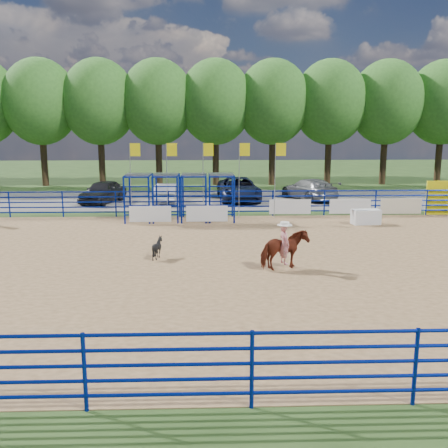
{
  "coord_description": "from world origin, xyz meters",
  "views": [
    {
      "loc": [
        -0.79,
        -18.32,
        5.06
      ],
      "look_at": [
        -0.13,
        1.0,
        1.3
      ],
      "focal_mm": 40.0,
      "sensor_mm": 36.0,
      "label": 1
    }
  ],
  "objects_px": {
    "announcer_table": "(366,217)",
    "car_d": "(309,189)",
    "horse_and_rider": "(284,246)",
    "calf": "(157,248)",
    "car_a": "(103,192)",
    "car_b": "(167,193)",
    "car_c": "(239,189)"
  },
  "relations": [
    {
      "from": "horse_and_rider",
      "to": "car_c",
      "type": "height_order",
      "value": "horse_and_rider"
    },
    {
      "from": "horse_and_rider",
      "to": "car_a",
      "type": "bearing_deg",
      "value": 120.62
    },
    {
      "from": "car_d",
      "to": "car_b",
      "type": "bearing_deg",
      "value": -14.72
    },
    {
      "from": "calf",
      "to": "car_c",
      "type": "relative_size",
      "value": 0.15
    },
    {
      "from": "calf",
      "to": "car_a",
      "type": "relative_size",
      "value": 0.19
    },
    {
      "from": "car_a",
      "to": "car_b",
      "type": "bearing_deg",
      "value": 13.57
    },
    {
      "from": "announcer_table",
      "to": "car_c",
      "type": "bearing_deg",
      "value": 124.33
    },
    {
      "from": "horse_and_rider",
      "to": "announcer_table",
      "type": "bearing_deg",
      "value": 56.02
    },
    {
      "from": "car_a",
      "to": "car_b",
      "type": "xyz_separation_m",
      "value": [
        4.35,
        -0.16,
        -0.1
      ]
    },
    {
      "from": "horse_and_rider",
      "to": "car_c",
      "type": "bearing_deg",
      "value": 91.75
    },
    {
      "from": "announcer_table",
      "to": "calf",
      "type": "bearing_deg",
      "value": -147.3
    },
    {
      "from": "announcer_table",
      "to": "car_a",
      "type": "height_order",
      "value": "car_a"
    },
    {
      "from": "car_b",
      "to": "announcer_table",
      "type": "bearing_deg",
      "value": 144.49
    },
    {
      "from": "car_a",
      "to": "car_b",
      "type": "relative_size",
      "value": 1.11
    },
    {
      "from": "announcer_table",
      "to": "car_d",
      "type": "height_order",
      "value": "car_d"
    },
    {
      "from": "announcer_table",
      "to": "car_b",
      "type": "distance_m",
      "value": 13.76
    },
    {
      "from": "calf",
      "to": "car_b",
      "type": "relative_size",
      "value": 0.21
    },
    {
      "from": "calf",
      "to": "car_d",
      "type": "bearing_deg",
      "value": -63.81
    },
    {
      "from": "announcer_table",
      "to": "car_b",
      "type": "xyz_separation_m",
      "value": [
        -11.12,
        8.1,
        0.26
      ]
    },
    {
      "from": "announcer_table",
      "to": "horse_and_rider",
      "type": "relative_size",
      "value": 0.59
    },
    {
      "from": "announcer_table",
      "to": "car_b",
      "type": "height_order",
      "value": "car_b"
    },
    {
      "from": "horse_and_rider",
      "to": "car_d",
      "type": "distance_m",
      "value": 18.18
    },
    {
      "from": "car_d",
      "to": "horse_and_rider",
      "type": "bearing_deg",
      "value": 54.38
    },
    {
      "from": "horse_and_rider",
      "to": "calf",
      "type": "bearing_deg",
      "value": 159.85
    },
    {
      "from": "announcer_table",
      "to": "car_c",
      "type": "distance_m",
      "value": 10.93
    },
    {
      "from": "car_a",
      "to": "car_c",
      "type": "bearing_deg",
      "value": 20.36
    },
    {
      "from": "horse_and_rider",
      "to": "car_a",
      "type": "xyz_separation_m",
      "value": [
        -9.84,
        16.62,
        -0.11
      ]
    },
    {
      "from": "car_b",
      "to": "car_c",
      "type": "bearing_deg",
      "value": -168.92
    },
    {
      "from": "horse_and_rider",
      "to": "car_b",
      "type": "relative_size",
      "value": 0.62
    },
    {
      "from": "calf",
      "to": "car_c",
      "type": "xyz_separation_m",
      "value": [
        4.17,
        15.65,
        0.37
      ]
    },
    {
      "from": "car_d",
      "to": "calf",
      "type": "bearing_deg",
      "value": 38.64
    },
    {
      "from": "announcer_table",
      "to": "car_a",
      "type": "xyz_separation_m",
      "value": [
        -15.47,
        8.26,
        0.36
      ]
    }
  ]
}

